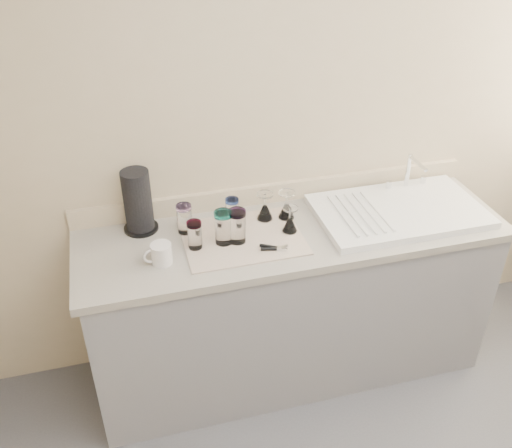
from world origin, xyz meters
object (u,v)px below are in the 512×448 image
object	(u,v)px
sink_unit	(399,210)
tumbler_purple	(232,211)
tumbler_blue	(223,227)
paper_towel_roll	(138,202)
white_mug	(161,254)
tumbler_teal	(184,219)
goblet_back_right	(286,209)
can_opener	(274,248)
goblet_back_left	(265,210)
tumbler_magenta	(195,235)
tumbler_lavender	(237,226)
goblet_front_right	(290,223)

from	to	relation	value
sink_unit	tumbler_purple	xyz separation A→B (m)	(-0.82, 0.13, 0.05)
tumbler_blue	paper_towel_roll	bearing A→B (deg)	147.93
sink_unit	white_mug	size ratio (longest dim) A/B	6.08
tumbler_teal	goblet_back_right	world-z (taller)	tumbler_teal
tumbler_purple	white_mug	world-z (taller)	tumbler_purple
tumbler_blue	tumbler_teal	bearing A→B (deg)	139.60
sink_unit	tumbler_blue	size ratio (longest dim) A/B	5.03
can_opener	white_mug	size ratio (longest dim) A/B	0.92
goblet_back_left	can_opener	world-z (taller)	goblet_back_left
tumbler_magenta	white_mug	distance (m)	0.18
sink_unit	tumbler_lavender	xyz separation A→B (m)	(-0.83, -0.03, 0.07)
goblet_front_right	tumbler_teal	bearing A→B (deg)	165.58
tumbler_purple	tumbler_lavender	size ratio (longest dim) A/B	0.80
goblet_back_right	can_opener	world-z (taller)	goblet_back_right
goblet_back_left	goblet_front_right	distance (m)	0.16
tumbler_magenta	goblet_back_left	distance (m)	0.40
tumbler_purple	white_mug	xyz separation A→B (m)	(-0.37, -0.22, -0.03)
tumbler_teal	paper_towel_roll	bearing A→B (deg)	155.81
sink_unit	tumbler_magenta	xyz separation A→B (m)	(-1.03, -0.03, 0.06)
tumbler_teal	goblet_back_right	bearing A→B (deg)	-0.38
goblet_back_left	goblet_back_right	distance (m)	0.11
sink_unit	tumbler_blue	distance (m)	0.90
tumbler_blue	tumbler_lavender	bearing A→B (deg)	-6.03
tumbler_teal	can_opener	distance (m)	0.44
goblet_back_left	can_opener	size ratio (longest dim) A/B	1.13
goblet_back_left	goblet_back_right	size ratio (longest dim) A/B	1.00
goblet_front_right	paper_towel_roll	xyz separation A→B (m)	(-0.68, 0.21, 0.10)
tumbler_blue	white_mug	distance (m)	0.31
tumbler_purple	white_mug	bearing A→B (deg)	-148.89
sink_unit	tumbler_purple	world-z (taller)	sink_unit
sink_unit	goblet_back_right	world-z (taller)	sink_unit
paper_towel_roll	tumbler_purple	bearing A→B (deg)	-8.96
goblet_front_right	tumbler_lavender	bearing A→B (deg)	-176.21
tumbler_purple	goblet_back_right	bearing A→B (deg)	-5.25
sink_unit	paper_towel_roll	xyz separation A→B (m)	(-1.25, 0.20, 0.13)
sink_unit	goblet_back_left	xyz separation A→B (m)	(-0.66, 0.12, 0.04)
goblet_front_right	white_mug	world-z (taller)	goblet_front_right
tumbler_teal	goblet_back_left	size ratio (longest dim) A/B	1.03
tumbler_blue	white_mug	world-z (taller)	tumbler_blue
goblet_back_left	goblet_back_right	world-z (taller)	same
tumbler_magenta	goblet_back_right	size ratio (longest dim) A/B	0.95
tumbler_magenta	goblet_front_right	distance (m)	0.45
tumbler_magenta	goblet_front_right	size ratio (longest dim) A/B	1.04
tumbler_teal	tumbler_lavender	distance (m)	0.26
tumbler_blue	can_opener	xyz separation A→B (m)	(0.21, -0.12, -0.07)
tumbler_magenta	sink_unit	bearing A→B (deg)	1.64
goblet_back_right	sink_unit	bearing A→B (deg)	-10.71
goblet_back_right	tumbler_magenta	bearing A→B (deg)	-164.24
goblet_front_right	goblet_back_right	bearing A→B (deg)	79.78
can_opener	tumbler_lavender	bearing A→B (deg)	142.55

